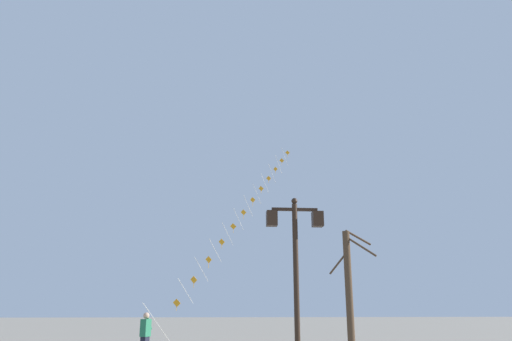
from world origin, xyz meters
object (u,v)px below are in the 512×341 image
at_px(kite_train, 242,214).
at_px(bare_tree, 349,293).
at_px(twin_lantern_lamp_post, 296,252).
at_px(kite_flyer, 145,336).

xyz_separation_m(kite_train, bare_tree, (3.23, -11.10, -4.88)).
bearing_deg(twin_lantern_lamp_post, kite_flyer, 127.11).
relative_size(kite_train, kite_flyer, 9.48).
height_order(twin_lantern_lamp_post, kite_flyer, twin_lantern_lamp_post).
bearing_deg(kite_flyer, bare_tree, -77.44).
relative_size(twin_lantern_lamp_post, bare_tree, 1.01).
bearing_deg(twin_lantern_lamp_post, bare_tree, 60.41).
relative_size(twin_lantern_lamp_post, kite_flyer, 2.74).
bearing_deg(kite_train, bare_tree, -73.79).
height_order(kite_train, bare_tree, kite_train).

